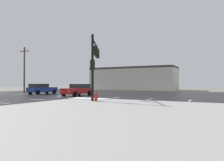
# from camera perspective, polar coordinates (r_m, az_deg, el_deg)

# --- Properties ---
(ground_plane) EXTENTS (120.00, 120.00, 0.00)m
(ground_plane) POSITION_cam_1_polar(r_m,az_deg,el_deg) (27.17, -10.37, -4.31)
(ground_plane) COLOR slate
(road_asphalt) EXTENTS (44.00, 44.00, 0.02)m
(road_asphalt) POSITION_cam_1_polar(r_m,az_deg,el_deg) (27.17, -10.37, -4.29)
(road_asphalt) COLOR black
(road_asphalt) RESTS_ON ground_plane
(sidewalk_corner) EXTENTS (18.00, 18.00, 0.14)m
(sidewalk_corner) POSITION_cam_1_polar(r_m,az_deg,el_deg) (10.65, 1.65, -9.66)
(sidewalk_corner) COLOR #9E9E99
(sidewalk_corner) RESTS_ON ground_plane
(snow_strip_curbside) EXTENTS (4.00, 1.60, 0.06)m
(snow_strip_curbside) POSITION_cam_1_polar(r_m,az_deg,el_deg) (21.01, -6.21, -4.93)
(snow_strip_curbside) COLOR white
(snow_strip_curbside) RESTS_ON sidewalk_corner
(lane_markings) EXTENTS (36.15, 36.15, 0.01)m
(lane_markings) POSITION_cam_1_polar(r_m,az_deg,el_deg) (25.35, -10.11, -4.52)
(lane_markings) COLOR silver
(lane_markings) RESTS_ON road_asphalt
(traffic_signal_mast) EXTENTS (2.82, 5.54, 5.92)m
(traffic_signal_mast) POSITION_cam_1_polar(r_m,az_deg,el_deg) (20.69, -4.73, 6.34)
(traffic_signal_mast) COLOR black
(traffic_signal_mast) RESTS_ON sidewalk_corner
(fire_hydrant) EXTENTS (0.48, 0.26, 0.79)m
(fire_hydrant) POSITION_cam_1_polar(r_m,az_deg,el_deg) (18.06, -4.45, -4.46)
(fire_hydrant) COLOR red
(fire_hydrant) RESTS_ON sidewalk_corner
(strip_building_background) EXTENTS (21.37, 8.00, 5.67)m
(strip_building_background) POSITION_cam_1_polar(r_m,az_deg,el_deg) (53.41, 5.78, 0.53)
(strip_building_background) COLOR beige
(strip_building_background) RESTS_ON ground_plane
(sedan_red) EXTENTS (2.18, 4.60, 1.58)m
(sedan_red) POSITION_cam_1_polar(r_m,az_deg,el_deg) (27.95, -9.30, -2.46)
(sedan_red) COLOR #B21919
(sedan_red) RESTS_ON road_asphalt
(sedan_blue) EXTENTS (2.45, 4.68, 1.58)m
(sedan_blue) POSITION_cam_1_polar(r_m,az_deg,el_deg) (33.84, -18.70, -2.12)
(sedan_blue) COLOR navy
(sedan_blue) RESTS_ON road_asphalt
(utility_pole_far) EXTENTS (2.20, 0.28, 8.66)m
(utility_pole_far) POSITION_cam_1_polar(r_m,az_deg,el_deg) (43.60, -22.85, 3.08)
(utility_pole_far) COLOR brown
(utility_pole_far) RESTS_ON ground_plane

